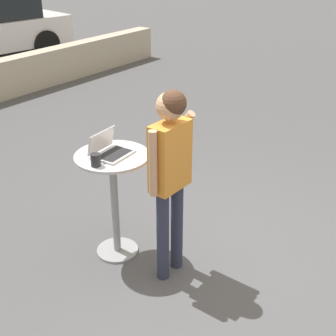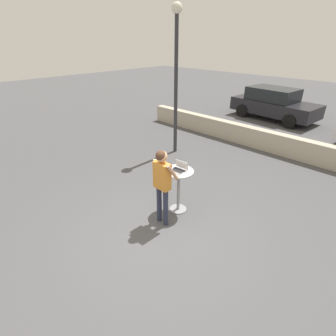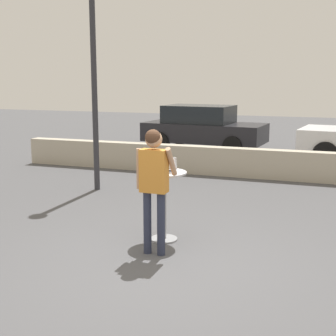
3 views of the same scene
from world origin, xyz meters
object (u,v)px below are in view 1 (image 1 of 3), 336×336
cafe_table (114,189)px  coffee_mug (96,160)px  laptop (110,150)px  standing_person (170,164)px

cafe_table → coffee_mug: size_ratio=8.40×
cafe_table → laptop: (-0.00, 0.02, 0.38)m
laptop → coffee_mug: bearing=-165.9°
cafe_table → coffee_mug: coffee_mug is taller
standing_person → laptop: bearing=97.0°
cafe_table → standing_person: 0.71m
cafe_table → standing_person: size_ratio=0.60×
cafe_table → standing_person: bearing=-83.2°
laptop → cafe_table: bearing=-76.5°
laptop → standing_person: (0.07, -0.60, 0.02)m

